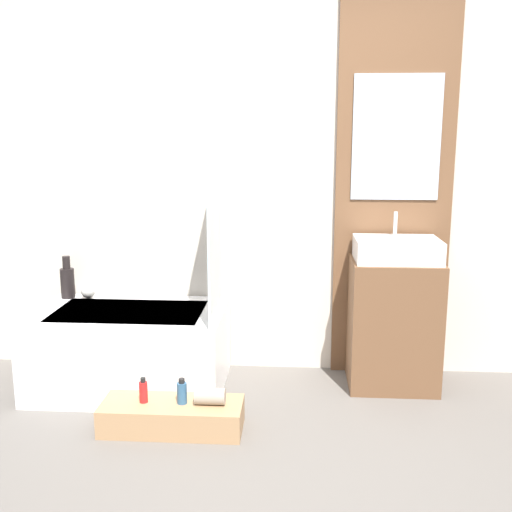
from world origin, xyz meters
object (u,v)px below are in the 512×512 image
at_px(bathtub, 131,349).
at_px(wooden_step_bench, 172,416).
at_px(bottle_soap_secondary, 182,392).
at_px(sink, 397,250).
at_px(vase_tall_dark, 67,281).
at_px(vase_round_light, 88,291).
at_px(bottle_soap_primary, 143,391).

bearing_deg(bathtub, wooden_step_bench, -55.44).
xyz_separation_m(bathtub, bottle_soap_secondary, (0.42, -0.53, -0.03)).
bearing_deg(wooden_step_bench, bottle_soap_secondary, 0.00).
height_order(sink, bottle_soap_secondary, sink).
height_order(vase_tall_dark, vase_round_light, vase_tall_dark).
distance_m(bathtub, sink, 1.75).
bearing_deg(vase_tall_dark, bottle_soap_primary, -49.03).
xyz_separation_m(vase_tall_dark, bottle_soap_secondary, (0.91, -0.81, -0.39)).
bearing_deg(vase_tall_dark, sink, -3.58).
distance_m(wooden_step_bench, bottle_soap_secondary, 0.15).
bearing_deg(wooden_step_bench, bottle_soap_primary, 180.00).
relative_size(wooden_step_bench, bottle_soap_primary, 5.45).
bearing_deg(sink, vase_round_light, 176.25).
distance_m(vase_tall_dark, bottle_soap_secondary, 1.28).
distance_m(bottle_soap_primary, bottle_soap_secondary, 0.21).
bearing_deg(sink, wooden_step_bench, -151.78).
distance_m(wooden_step_bench, vase_tall_dark, 1.29).
bearing_deg(bottle_soap_primary, bottle_soap_secondary, -0.00).
bearing_deg(vase_tall_dark, vase_round_light, -1.16).
height_order(wooden_step_bench, bottle_soap_primary, bottle_soap_primary).
relative_size(bathtub, bottle_soap_primary, 8.38).
xyz_separation_m(sink, bottle_soap_secondary, (-1.20, -0.68, -0.66)).
xyz_separation_m(bottle_soap_primary, bottle_soap_secondary, (0.21, -0.00, 0.00)).
xyz_separation_m(vase_tall_dark, vase_round_light, (0.14, -0.00, -0.07)).
relative_size(sink, vase_tall_dark, 1.80).
bearing_deg(bottle_soap_primary, vase_tall_dark, 130.97).
bearing_deg(bottle_soap_secondary, vase_tall_dark, 138.37).
relative_size(bathtub, sink, 2.30).
xyz_separation_m(bathtub, sink, (1.63, 0.14, 0.62)).
bearing_deg(bottle_soap_secondary, wooden_step_bench, 180.00).
height_order(wooden_step_bench, vase_tall_dark, vase_tall_dark).
distance_m(bathtub, bottle_soap_secondary, 0.68).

